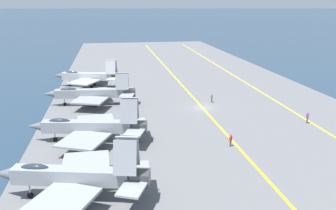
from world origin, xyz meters
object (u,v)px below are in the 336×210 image
(parked_jet_second, at_px, (90,127))
(parked_jet_third, at_px, (92,93))
(crew_red_vest, at_px, (231,140))
(crew_purple_vest, at_px, (307,117))
(parked_jet_nearest, at_px, (75,176))
(parked_jet_fourth, at_px, (89,76))
(crew_brown_vest, at_px, (212,98))

(parked_jet_second, relative_size, parked_jet_third, 0.97)
(parked_jet_third, relative_size, crew_red_vest, 10.06)
(crew_purple_vest, bearing_deg, parked_jet_nearest, 116.70)
(parked_jet_nearest, xyz_separation_m, parked_jet_third, (33.56, -0.38, -0.27))
(parked_jet_fourth, bearing_deg, parked_jet_second, -177.27)
(parked_jet_second, distance_m, parked_jet_fourth, 33.75)
(crew_red_vest, relative_size, crew_purple_vest, 0.94)
(parked_jet_second, xyz_separation_m, crew_brown_vest, (16.44, -22.08, -1.28))
(parked_jet_third, xyz_separation_m, crew_brown_vest, (-2.03, -22.49, -1.36))
(parked_jet_nearest, distance_m, parked_jet_fourth, 48.82)
(parked_jet_third, distance_m, crew_red_vest, 29.99)
(parked_jet_second, height_order, crew_purple_vest, parked_jet_second)
(parked_jet_nearest, xyz_separation_m, crew_purple_vest, (17.35, -34.51, -1.56))
(parked_jet_fourth, xyz_separation_m, crew_red_vest, (-38.49, -20.11, -1.47))
(parked_jet_second, relative_size, crew_brown_vest, 9.77)
(parked_jet_nearest, bearing_deg, crew_brown_vest, -35.95)
(parked_jet_fourth, height_order, crew_purple_vest, parked_jet_fourth)
(parked_jet_fourth, height_order, crew_brown_vest, parked_jet_fourth)
(crew_red_vest, bearing_deg, parked_jet_second, 75.53)
(parked_jet_fourth, distance_m, crew_red_vest, 43.45)
(parked_jet_third, relative_size, parked_jet_fourth, 1.09)
(parked_jet_second, distance_m, crew_purple_vest, 33.81)
(parked_jet_nearest, xyz_separation_m, parked_jet_second, (15.10, -0.79, -0.35))
(parked_jet_second, relative_size, parked_jet_fourth, 1.05)
(parked_jet_third, relative_size, crew_purple_vest, 9.43)
(parked_jet_nearest, bearing_deg, crew_purple_vest, -63.30)
(crew_red_vest, xyz_separation_m, crew_purple_vest, (7.03, -15.21, 0.07))
(parked_jet_third, height_order, parked_jet_fourth, parked_jet_fourth)
(crew_brown_vest, bearing_deg, parked_jet_fourth, 53.90)
(parked_jet_nearest, height_order, crew_brown_vest, parked_jet_nearest)
(parked_jet_second, distance_m, crew_red_vest, 19.15)
(crew_red_vest, bearing_deg, parked_jet_third, 39.14)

